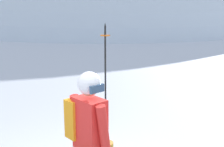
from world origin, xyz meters
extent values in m
ellipsoid|color=white|center=(-4.15, 30.50, 0.00)|extent=(33.33, 30.00, 14.07)
cube|color=red|center=(0.18, 0.18, 1.13)|extent=(0.41, 0.40, 0.58)
cylinder|color=red|center=(0.01, 0.34, 1.13)|extent=(0.19, 0.20, 0.57)
cylinder|color=red|center=(0.35, 0.03, 1.13)|extent=(0.19, 0.20, 0.57)
sphere|color=black|center=(0.02, 0.38, 0.88)|extent=(0.11, 0.11, 0.11)
cube|color=orange|center=(0.03, 0.32, 1.15)|extent=(0.32, 0.33, 0.44)
cube|color=orange|center=(-0.04, 0.38, 1.07)|extent=(0.18, 0.19, 0.20)
sphere|color=tan|center=(0.18, 0.18, 1.56)|extent=(0.21, 0.21, 0.21)
sphere|color=silver|center=(0.18, 0.18, 1.59)|extent=(0.25, 0.25, 0.25)
cube|color=navy|center=(0.28, 0.10, 1.56)|extent=(0.14, 0.15, 0.08)
cylinder|color=black|center=(-0.07, 3.22, 0.98)|extent=(0.04, 0.04, 1.96)
cylinder|color=orange|center=(-0.07, 3.22, 1.78)|extent=(0.20, 0.20, 0.02)
cone|color=black|center=(-0.07, 3.22, 2.00)|extent=(0.04, 0.04, 0.08)
camera|label=1|loc=(0.76, -2.77, 2.39)|focal=47.85mm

